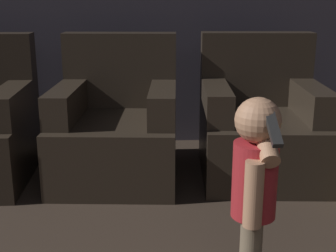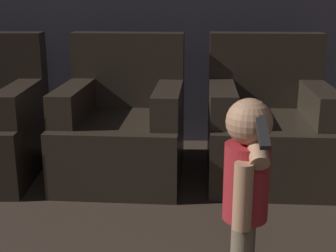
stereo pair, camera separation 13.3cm
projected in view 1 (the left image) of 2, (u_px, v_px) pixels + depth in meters
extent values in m
cube|color=black|center=(12.00, 103.00, 2.92)|extent=(0.17, 0.68, 0.20)
cube|color=black|center=(116.00, 148.00, 3.02)|extent=(0.82, 0.88, 0.40)
cube|color=black|center=(120.00, 70.00, 3.22)|extent=(0.77, 0.21, 0.51)
cube|color=black|center=(67.00, 102.00, 2.94)|extent=(0.20, 0.69, 0.20)
cube|color=black|center=(163.00, 103.00, 2.93)|extent=(0.20, 0.69, 0.20)
cube|color=black|center=(261.00, 146.00, 3.06)|extent=(0.81, 0.88, 0.40)
cube|color=black|center=(256.00, 69.00, 3.26)|extent=(0.77, 0.20, 0.51)
cube|color=black|center=(216.00, 101.00, 2.98)|extent=(0.20, 0.69, 0.20)
cube|color=black|center=(311.00, 101.00, 2.97)|extent=(0.20, 0.69, 0.20)
cylinder|color=brown|center=(251.00, 245.00, 1.93)|extent=(0.09, 0.09, 0.32)
cylinder|color=maroon|center=(255.00, 180.00, 1.80)|extent=(0.17, 0.17, 0.30)
sphere|color=#A37556|center=(258.00, 120.00, 1.74)|extent=(0.17, 0.17, 0.17)
cylinder|color=#A37556|center=(254.00, 194.00, 1.70)|extent=(0.07, 0.07, 0.25)
cylinder|color=#A37556|center=(265.00, 136.00, 1.75)|extent=(0.07, 0.26, 0.19)
cube|color=black|center=(273.00, 128.00, 1.63)|extent=(0.04, 0.16, 0.10)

